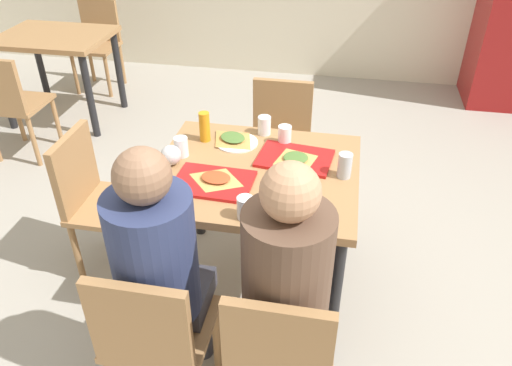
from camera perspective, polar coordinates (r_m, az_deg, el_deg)
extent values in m
cube|color=#9E998E|center=(2.89, 0.00, -11.38)|extent=(10.00, 10.00, 0.02)
cube|color=#9E7247|center=(2.42, 0.00, 1.09)|extent=(0.98, 0.87, 0.04)
cylinder|color=black|center=(2.48, -11.66, -9.97)|extent=(0.06, 0.06, 0.71)
cylinder|color=black|center=(2.34, 8.89, -12.79)|extent=(0.06, 0.06, 0.71)
cylinder|color=black|center=(3.02, -6.71, -0.28)|extent=(0.06, 0.06, 0.71)
cylinder|color=black|center=(2.91, 9.75, -2.05)|extent=(0.06, 0.06, 0.71)
cube|color=#9E7247|center=(2.15, -10.55, -15.93)|extent=(0.40, 0.40, 0.03)
cube|color=#9E7247|center=(1.88, -13.15, -15.73)|extent=(0.38, 0.04, 0.40)
cylinder|color=#9E7247|center=(2.46, -12.50, -15.55)|extent=(0.04, 0.04, 0.41)
cylinder|color=#9E7247|center=(2.38, -4.53, -17.03)|extent=(0.04, 0.04, 0.41)
cube|color=#9E7247|center=(2.06, 3.05, -18.12)|extent=(0.40, 0.40, 0.03)
cube|color=#9E7247|center=(1.78, 2.39, -18.38)|extent=(0.38, 0.04, 0.40)
cylinder|color=#9E7247|center=(2.35, -0.80, -17.61)|extent=(0.04, 0.04, 0.41)
cylinder|color=#9E7247|center=(2.33, 7.87, -18.68)|extent=(0.04, 0.04, 0.41)
cube|color=#9E7247|center=(3.20, 2.46, 3.49)|extent=(0.40, 0.40, 0.03)
cube|color=#9E7247|center=(3.26, 3.03, 8.33)|extent=(0.38, 0.04, 0.40)
cylinder|color=#9E7247|center=(3.16, 4.94, -1.79)|extent=(0.04, 0.04, 0.41)
cylinder|color=#9E7247|center=(3.20, -1.10, -1.13)|extent=(0.04, 0.04, 0.41)
cylinder|color=#9E7247|center=(3.44, 5.60, 1.47)|extent=(0.04, 0.04, 0.41)
cylinder|color=#9E7247|center=(3.48, 0.03, 2.03)|extent=(0.04, 0.04, 0.41)
cube|color=#9E7247|center=(2.82, -15.98, -2.59)|extent=(0.40, 0.40, 0.03)
cube|color=#9E7247|center=(2.79, -20.00, 1.42)|extent=(0.04, 0.38, 0.40)
cylinder|color=#9E7247|center=(3.01, -11.09, -4.46)|extent=(0.04, 0.04, 0.41)
cylinder|color=#9E7247|center=(2.78, -13.50, -8.72)|extent=(0.04, 0.04, 0.41)
cylinder|color=#9E7247|center=(3.14, -16.91, -3.63)|extent=(0.04, 0.04, 0.41)
cylinder|color=#9E7247|center=(2.92, -19.70, -7.59)|extent=(0.04, 0.04, 0.41)
cylinder|color=#383842|center=(2.46, -10.02, -14.70)|extent=(0.10, 0.10, 0.44)
cylinder|color=#383842|center=(2.42, -6.32, -15.36)|extent=(0.10, 0.10, 0.44)
cube|color=#383842|center=(2.18, -9.57, -12.29)|extent=(0.32, 0.28, 0.10)
cylinder|color=navy|center=(1.89, -11.53, -8.12)|extent=(0.32, 0.32, 0.52)
sphere|color=#8C664C|center=(1.68, -12.86, 0.78)|extent=(0.20, 0.20, 0.20)
cylinder|color=#383842|center=(2.37, 1.72, -16.58)|extent=(0.10, 0.10, 0.44)
cylinder|color=#383842|center=(2.36, 5.74, -17.07)|extent=(0.10, 0.10, 0.44)
cube|color=#383842|center=(2.09, 3.62, -14.25)|extent=(0.32, 0.28, 0.10)
cylinder|color=brown|center=(1.79, 3.50, -10.23)|extent=(0.32, 0.32, 0.52)
sphere|color=tan|center=(1.57, 3.94, -1.03)|extent=(0.20, 0.20, 0.20)
cube|color=red|center=(2.31, -4.89, 0.08)|extent=(0.37, 0.27, 0.02)
cube|color=red|center=(2.49, 4.45, 2.83)|extent=(0.39, 0.30, 0.02)
cylinder|color=white|center=(2.63, -2.18, 4.64)|extent=(0.22, 0.22, 0.01)
cylinder|color=white|center=(2.19, 2.62, -2.13)|extent=(0.22, 0.22, 0.01)
pyramid|color=tan|center=(2.31, -4.58, 0.46)|extent=(0.22, 0.19, 0.01)
ellipsoid|color=#B74723|center=(2.30, -4.59, 0.66)|extent=(0.16, 0.13, 0.01)
pyramid|color=tan|center=(2.46, 4.55, 2.74)|extent=(0.24, 0.24, 0.01)
ellipsoid|color=#4C7233|center=(2.46, 4.57, 2.94)|extent=(0.16, 0.16, 0.01)
pyramid|color=#C68C47|center=(2.65, -2.66, 5.05)|extent=(0.26, 0.25, 0.01)
ellipsoid|color=#4C7233|center=(2.64, -2.66, 5.24)|extent=(0.18, 0.18, 0.01)
pyramid|color=#C68C47|center=(2.17, 1.83, -2.23)|extent=(0.18, 0.23, 0.01)
ellipsoid|color=#4C7233|center=(2.16, 1.83, -2.01)|extent=(0.12, 0.16, 0.01)
cylinder|color=white|center=(2.70, 0.96, 6.59)|extent=(0.07, 0.07, 0.10)
cylinder|color=white|center=(2.08, -1.24, -2.83)|extent=(0.07, 0.07, 0.10)
cylinder|color=white|center=(2.53, -8.52, 4.10)|extent=(0.07, 0.07, 0.10)
cylinder|color=white|center=(2.61, 3.29, 5.49)|extent=(0.07, 0.07, 0.10)
cylinder|color=#B7BCC6|center=(2.36, 10.08, 1.98)|extent=(0.07, 0.07, 0.12)
cylinder|color=orange|center=(2.64, -5.88, 6.40)|extent=(0.06, 0.06, 0.16)
sphere|color=silver|center=(2.46, -9.68, 3.15)|extent=(0.10, 0.10, 0.10)
cube|color=#9E7247|center=(4.64, -22.07, 15.19)|extent=(0.90, 0.70, 0.04)
cylinder|color=black|center=(4.76, -26.86, 9.50)|extent=(0.06, 0.06, 0.71)
cylinder|color=black|center=(4.35, -18.42, 9.33)|extent=(0.06, 0.06, 0.71)
cylinder|color=black|center=(5.20, -23.37, 12.27)|extent=(0.06, 0.06, 0.71)
cylinder|color=black|center=(4.82, -15.36, 12.26)|extent=(0.06, 0.06, 0.71)
cube|color=#9E7247|center=(4.25, -25.43, 8.17)|extent=(0.40, 0.40, 0.03)
cylinder|color=#9E7247|center=(4.55, -25.41, 6.71)|extent=(0.04, 0.04, 0.41)
cylinder|color=#9E7247|center=(4.37, -21.73, 6.53)|extent=(0.04, 0.04, 0.41)
cylinder|color=#9E7247|center=(4.12, -23.97, 4.31)|extent=(0.04, 0.04, 0.41)
cube|color=#9E7247|center=(5.27, -17.85, 14.49)|extent=(0.40, 0.40, 0.03)
cube|color=#9E7247|center=(5.36, -17.40, 17.32)|extent=(0.38, 0.04, 0.40)
cylinder|color=#9E7247|center=(5.12, -16.52, 11.53)|extent=(0.04, 0.04, 0.41)
cylinder|color=#9E7247|center=(5.28, -19.90, 11.57)|extent=(0.04, 0.04, 0.41)
cylinder|color=#9E7247|center=(5.41, -15.01, 12.94)|extent=(0.04, 0.04, 0.41)
cylinder|color=#9E7247|center=(5.56, -18.28, 12.96)|extent=(0.04, 0.04, 0.41)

